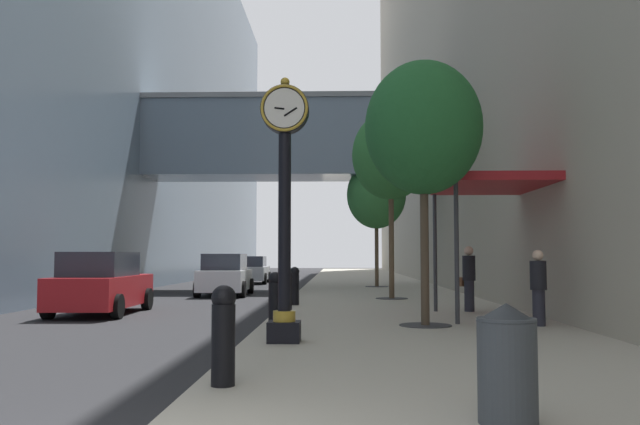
{
  "coord_description": "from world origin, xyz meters",
  "views": [
    {
      "loc": [
        1.66,
        -4.37,
        1.61
      ],
      "look_at": [
        0.98,
        20.25,
        3.22
      ],
      "focal_mm": 37.07,
      "sensor_mm": 36.0,
      "label": 1
    }
  ],
  "objects_px": {
    "bollard_third": "(275,298)",
    "street_tree_mid_far": "(376,195)",
    "bollard_nearest": "(223,333)",
    "car_white_far": "(225,275)",
    "pedestrian_by_clock": "(538,286)",
    "bollard_fourth": "(287,290)",
    "car_silver_near": "(251,270)",
    "street_tree_mid_near": "(391,156)",
    "street_tree_near": "(423,129)",
    "pedestrian_walking": "(469,277)",
    "trash_bin": "(507,361)",
    "street_clock": "(285,195)",
    "car_red_mid": "(101,284)",
    "bollard_fifth": "(295,285)"
  },
  "relations": [
    {
      "from": "street_tree_mid_far",
      "to": "pedestrian_by_clock",
      "type": "height_order",
      "value": "street_tree_mid_far"
    },
    {
      "from": "street_tree_mid_near",
      "to": "street_tree_near",
      "type": "bearing_deg",
      "value": -90.0
    },
    {
      "from": "bollard_third",
      "to": "car_red_mid",
      "type": "height_order",
      "value": "car_red_mid"
    },
    {
      "from": "pedestrian_by_clock",
      "to": "car_silver_near",
      "type": "relative_size",
      "value": 0.37
    },
    {
      "from": "car_white_far",
      "to": "pedestrian_walking",
      "type": "bearing_deg",
      "value": -48.25
    },
    {
      "from": "bollard_nearest",
      "to": "pedestrian_walking",
      "type": "height_order",
      "value": "pedestrian_walking"
    },
    {
      "from": "pedestrian_walking",
      "to": "car_red_mid",
      "type": "xyz_separation_m",
      "value": [
        -9.99,
        0.46,
        -0.22
      ]
    },
    {
      "from": "street_tree_mid_near",
      "to": "pedestrian_by_clock",
      "type": "xyz_separation_m",
      "value": [
        2.38,
        -8.69,
        -4.09
      ]
    },
    {
      "from": "bollard_third",
      "to": "pedestrian_by_clock",
      "type": "relative_size",
      "value": 0.71
    },
    {
      "from": "street_clock",
      "to": "car_silver_near",
      "type": "xyz_separation_m",
      "value": [
        -4.1,
        26.87,
        -1.89
      ]
    },
    {
      "from": "car_red_mid",
      "to": "car_white_far",
      "type": "height_order",
      "value": "car_red_mid"
    },
    {
      "from": "street_clock",
      "to": "street_tree_mid_far",
      "type": "bearing_deg",
      "value": 82.22
    },
    {
      "from": "pedestrian_by_clock",
      "to": "bollard_nearest",
      "type": "bearing_deg",
      "value": -130.21
    },
    {
      "from": "street_tree_mid_far",
      "to": "bollard_fourth",
      "type": "bearing_deg",
      "value": -102.02
    },
    {
      "from": "car_white_far",
      "to": "trash_bin",
      "type": "bearing_deg",
      "value": -73.67
    },
    {
      "from": "bollard_fourth",
      "to": "street_tree_near",
      "type": "xyz_separation_m",
      "value": [
        3.13,
        -2.7,
        3.59
      ]
    },
    {
      "from": "bollard_fifth",
      "to": "bollard_third",
      "type": "bearing_deg",
      "value": -90.0
    },
    {
      "from": "bollard_third",
      "to": "street_tree_mid_near",
      "type": "distance_m",
      "value": 10.53
    },
    {
      "from": "street_tree_near",
      "to": "street_clock",
      "type": "bearing_deg",
      "value": -135.52
    },
    {
      "from": "pedestrian_walking",
      "to": "pedestrian_by_clock",
      "type": "xyz_separation_m",
      "value": [
        0.75,
        -3.57,
        -0.07
      ]
    },
    {
      "from": "street_tree_mid_near",
      "to": "pedestrian_walking",
      "type": "bearing_deg",
      "value": -72.37
    },
    {
      "from": "street_clock",
      "to": "bollard_nearest",
      "type": "distance_m",
      "value": 4.27
    },
    {
      "from": "car_white_far",
      "to": "car_red_mid",
      "type": "bearing_deg",
      "value": -103.0
    },
    {
      "from": "bollard_third",
      "to": "pedestrian_walking",
      "type": "bearing_deg",
      "value": 39.79
    },
    {
      "from": "bollard_nearest",
      "to": "bollard_fourth",
      "type": "distance_m",
      "value": 9.2
    },
    {
      "from": "street_clock",
      "to": "bollard_third",
      "type": "xyz_separation_m",
      "value": [
        -0.38,
        2.34,
        -1.92
      ]
    },
    {
      "from": "street_clock",
      "to": "trash_bin",
      "type": "bearing_deg",
      "value": -65.86
    },
    {
      "from": "bollard_nearest",
      "to": "bollard_third",
      "type": "relative_size",
      "value": 1.0
    },
    {
      "from": "trash_bin",
      "to": "pedestrian_walking",
      "type": "height_order",
      "value": "pedestrian_walking"
    },
    {
      "from": "street_tree_mid_near",
      "to": "car_white_far",
      "type": "distance_m",
      "value": 8.6
    },
    {
      "from": "street_tree_mid_far",
      "to": "street_tree_near",
      "type": "bearing_deg",
      "value": -90.0
    },
    {
      "from": "bollard_third",
      "to": "street_tree_mid_far",
      "type": "xyz_separation_m",
      "value": [
        3.13,
        17.79,
        3.77
      ]
    },
    {
      "from": "bollard_nearest",
      "to": "car_white_far",
      "type": "distance_m",
      "value": 19.36
    },
    {
      "from": "street_clock",
      "to": "bollard_fifth",
      "type": "height_order",
      "value": "street_clock"
    },
    {
      "from": "trash_bin",
      "to": "bollard_fourth",
      "type": "bearing_deg",
      "value": 104.52
    },
    {
      "from": "bollard_nearest",
      "to": "street_tree_mid_near",
      "type": "relative_size",
      "value": 0.18
    },
    {
      "from": "street_clock",
      "to": "pedestrian_by_clock",
      "type": "height_order",
      "value": "street_clock"
    },
    {
      "from": "bollard_third",
      "to": "pedestrian_walking",
      "type": "distance_m",
      "value": 6.2
    },
    {
      "from": "car_white_far",
      "to": "bollard_fourth",
      "type": "bearing_deg",
      "value": -71.74
    },
    {
      "from": "bollard_fourth",
      "to": "bollard_third",
      "type": "bearing_deg",
      "value": -90.0
    },
    {
      "from": "street_clock",
      "to": "pedestrian_walking",
      "type": "xyz_separation_m",
      "value": [
        4.38,
        6.3,
        -1.61
      ]
    },
    {
      "from": "bollard_third",
      "to": "bollard_fourth",
      "type": "distance_m",
      "value": 3.07
    },
    {
      "from": "bollard_fifth",
      "to": "street_tree_mid_far",
      "type": "distance_m",
      "value": 12.65
    },
    {
      "from": "bollard_nearest",
      "to": "pedestrian_by_clock",
      "type": "bearing_deg",
      "value": 49.79
    },
    {
      "from": "trash_bin",
      "to": "bollard_nearest",
      "type": "bearing_deg",
      "value": 150.3
    },
    {
      "from": "bollard_nearest",
      "to": "car_silver_near",
      "type": "distance_m",
      "value": 30.89
    },
    {
      "from": "bollard_third",
      "to": "car_white_far",
      "type": "xyz_separation_m",
      "value": [
        -3.26,
        12.95,
        0.08
      ]
    },
    {
      "from": "bollard_nearest",
      "to": "bollard_fourth",
      "type": "xyz_separation_m",
      "value": [
        0.0,
        9.2,
        0.0
      ]
    },
    {
      "from": "pedestrian_walking",
      "to": "car_white_far",
      "type": "distance_m",
      "value": 12.04
    },
    {
      "from": "bollard_third",
      "to": "pedestrian_by_clock",
      "type": "xyz_separation_m",
      "value": [
        5.51,
        0.39,
        0.24
      ]
    }
  ]
}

